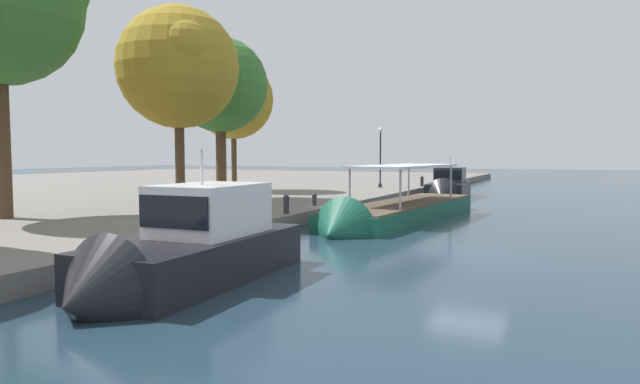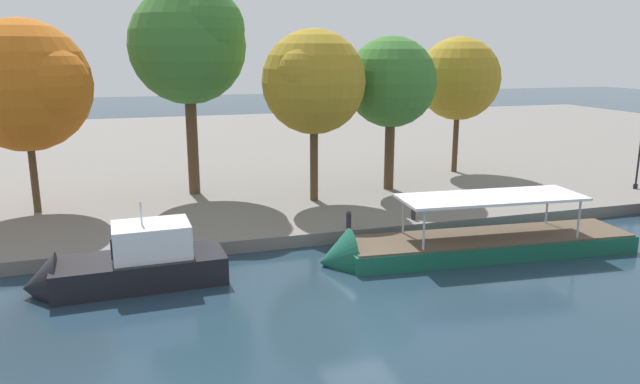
{
  "view_description": "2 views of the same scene",
  "coord_description": "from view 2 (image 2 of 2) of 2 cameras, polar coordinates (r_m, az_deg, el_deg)",
  "views": [
    {
      "loc": [
        -18.59,
        -3.36,
        3.24
      ],
      "look_at": [
        2.65,
        6.75,
        1.62
      ],
      "focal_mm": 30.85,
      "sensor_mm": 36.0,
      "label": 1
    },
    {
      "loc": [
        -7.18,
        -18.07,
        9.08
      ],
      "look_at": [
        1.18,
        8.72,
        2.43
      ],
      "focal_mm": 33.59,
      "sensor_mm": 36.0,
      "label": 2
    }
  ],
  "objects": [
    {
      "name": "tree_4",
      "position": [
        37.07,
        7.05,
        10.22
      ],
      "size": [
        5.5,
        5.46,
        9.35
      ],
      "color": "#4C3823",
      "rests_on": "dock_promenade"
    },
    {
      "name": "tour_boat_2",
      "position": [
        28.09,
        13.55,
        -5.21
      ],
      "size": [
        14.85,
        4.12,
        3.89
      ],
      "rotation": [
        0.0,
        0.0,
        3.06
      ],
      "color": "#14513D",
      "rests_on": "ground_plane"
    },
    {
      "name": "tree_2",
      "position": [
        33.73,
        -0.77,
        10.43
      ],
      "size": [
        5.81,
        5.81,
        9.68
      ],
      "color": "#4C3823",
      "rests_on": "dock_promenade"
    },
    {
      "name": "motor_yacht_1",
      "position": [
        24.97,
        -18.03,
        -7.01
      ],
      "size": [
        7.66,
        2.89,
        4.26
      ],
      "rotation": [
        0.0,
        0.0,
        3.18
      ],
      "color": "black",
      "rests_on": "ground_plane"
    },
    {
      "name": "tree_1",
      "position": [
        34.71,
        -26.2,
        9.37
      ],
      "size": [
        6.8,
        6.84,
        10.12
      ],
      "color": "#4C3823",
      "rests_on": "dock_promenade"
    },
    {
      "name": "dock_promenade",
      "position": [
        54.67,
        -9.57,
        3.91
      ],
      "size": [
        120.0,
        55.0,
        0.62
      ],
      "primitive_type": "cube",
      "color": "slate",
      "rests_on": "ground_plane"
    },
    {
      "name": "tree_3",
      "position": [
        43.06,
        12.95,
        10.27
      ],
      "size": [
        5.72,
        5.72,
        9.43
      ],
      "color": "#4C3823",
      "rests_on": "dock_promenade"
    },
    {
      "name": "mooring_bollard_1",
      "position": [
        31.08,
        8.89,
        -1.95
      ],
      "size": [
        0.26,
        0.26,
        0.68
      ],
      "color": "#2D2D33",
      "rests_on": "dock_promenade"
    },
    {
      "name": "ground_plane",
      "position": [
        21.46,
        4.01,
        -11.74
      ],
      "size": [
        220.0,
        220.0,
        0.0
      ],
      "primitive_type": "plane",
      "color": "#1E3342"
    },
    {
      "name": "tree_0",
      "position": [
        35.89,
        -12.15,
        13.68
      ],
      "size": [
        6.72,
        6.72,
        12.11
      ],
      "color": "#4C3823",
      "rests_on": "dock_promenade"
    },
    {
      "name": "mooring_bollard_2",
      "position": [
        29.27,
        2.76,
        -2.58
      ],
      "size": [
        0.28,
        0.28,
        0.84
      ],
      "color": "#2D2D33",
      "rests_on": "dock_promenade"
    }
  ]
}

